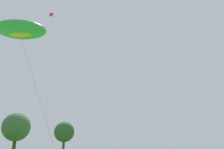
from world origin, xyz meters
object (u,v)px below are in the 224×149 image
at_px(big_show_kite, 17,30).
at_px(tree_pine_center, 16,127).
at_px(tree_shrub_far, 64,132).
at_px(small_kite_tiny_distant, 50,32).

bearing_deg(big_show_kite, tree_pine_center, 111.34).
distance_m(big_show_kite, tree_shrub_far, 41.22).
height_order(small_kite_tiny_distant, tree_pine_center, small_kite_tiny_distant).
height_order(big_show_kite, tree_pine_center, big_show_kite).
bearing_deg(big_show_kite, small_kite_tiny_distant, 96.96).
relative_size(small_kite_tiny_distant, tree_shrub_far, 2.88).
relative_size(tree_shrub_far, tree_pine_center, 0.73).
bearing_deg(small_kite_tiny_distant, tree_shrub_far, -24.17).
bearing_deg(tree_shrub_far, tree_pine_center, 112.95).
relative_size(big_show_kite, tree_shrub_far, 1.50).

